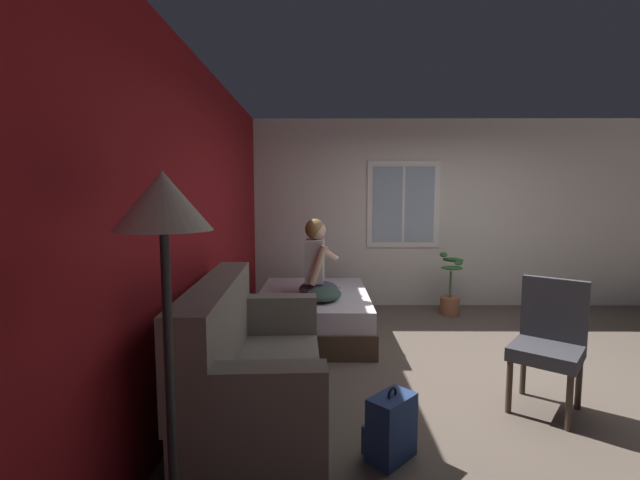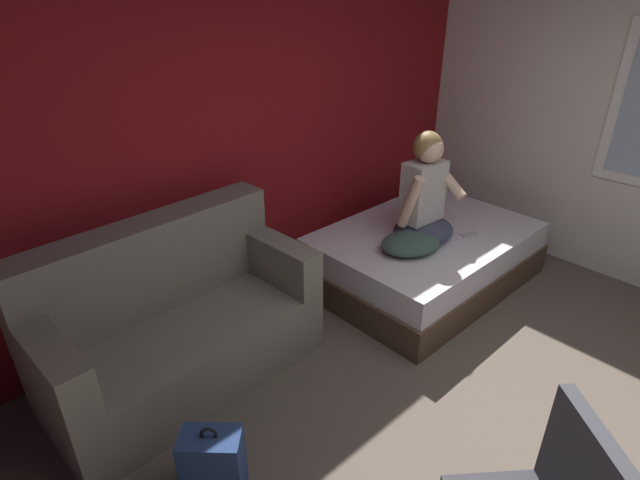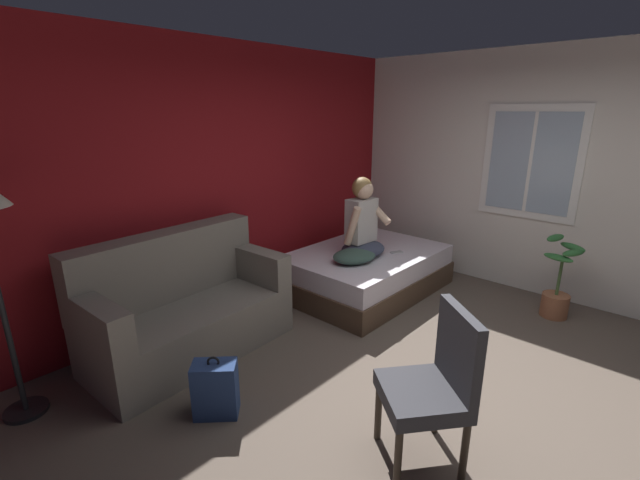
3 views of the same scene
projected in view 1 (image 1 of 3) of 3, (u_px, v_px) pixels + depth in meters
name	position (u px, v px, depth m)	size (l,w,h in m)	color
ground_plane	(493.00, 372.00, 3.92)	(40.00, 40.00, 0.00)	brown
wall_back_accent	(202.00, 225.00, 3.80)	(9.81, 0.16, 2.70)	maroon
wall_side_with_window	(429.00, 214.00, 6.25)	(0.19, 6.50, 2.70)	silver
bed	(313.00, 313.00, 5.04)	(1.85, 1.31, 0.48)	#4C3828
couch	(251.00, 374.00, 2.92)	(1.74, 0.91, 1.04)	slate
side_chair	(549.00, 339.00, 3.22)	(0.65, 0.65, 0.98)	#382D23
person_seated	(317.00, 265.00, 4.83)	(0.55, 0.48, 0.88)	#383D51
backpack	(390.00, 428.00, 2.62)	(0.35, 0.35, 0.46)	navy
throw_pillow	(324.00, 294.00, 4.62)	(0.48, 0.36, 0.14)	#385147
cell_phone	(337.00, 289.00, 5.20)	(0.07, 0.14, 0.01)	#B7B7BC
floor_lamp	(165.00, 244.00, 1.59)	(0.36, 0.36, 1.70)	black
potted_plant	(450.00, 293.00, 5.78)	(0.39, 0.37, 0.85)	#995B3D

